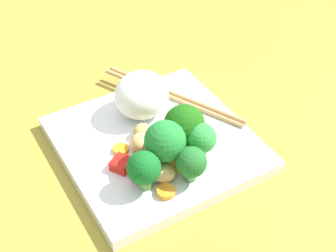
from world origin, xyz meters
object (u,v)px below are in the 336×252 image
rice_mound (142,95)px  chopstick_pair (172,95)px  carrot_slice_1 (144,159)px  square_plate (156,144)px  broccoli_floret_0 (144,169)px

rice_mound → chopstick_pair: rice_mound is taller
rice_mound → carrot_slice_1: size_ratio=2.46×
square_plate → carrot_slice_1: (-3.00, 3.08, 1.18)cm
square_plate → broccoli_floret_0: broccoli_floret_0 is taller
broccoli_floret_0 → chopstick_pair: broccoli_floret_0 is taller
broccoli_floret_0 → carrot_slice_1: size_ratio=1.68×
square_plate → carrot_slice_1: carrot_slice_1 is taller
rice_mound → broccoli_floret_0: rice_mound is taller
broccoli_floret_0 → chopstick_pair: size_ratio=0.25×
rice_mound → chopstick_pair: 6.14cm
square_plate → rice_mound: size_ratio=3.04×
square_plate → rice_mound: (5.81, -0.73, 3.96)cm
broccoli_floret_0 → carrot_slice_1: (3.90, -1.73, -2.79)cm
carrot_slice_1 → chopstick_pair: size_ratio=0.15×
rice_mound → carrot_slice_1: bearing=156.6°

